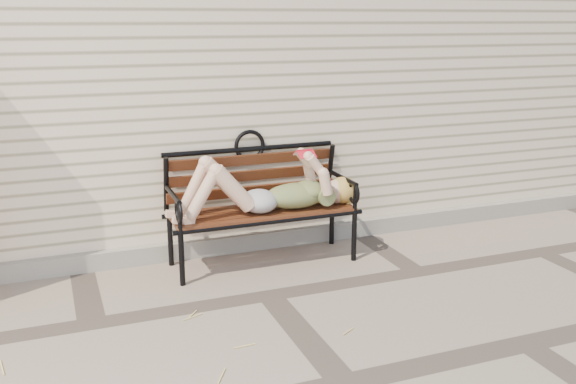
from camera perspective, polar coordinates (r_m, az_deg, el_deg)
name	(u,v)px	position (r m, az deg, el deg)	size (l,w,h in m)	color
ground	(270,295)	(4.75, -1.63, -9.17)	(80.00, 80.00, 0.00)	gray
house_wall	(177,62)	(7.24, -9.82, 11.35)	(8.00, 4.00, 3.00)	beige
foundation_strip	(232,244)	(5.58, -4.97, -4.60)	(8.00, 0.10, 0.15)	gray
garden_bench	(259,190)	(5.26, -2.63, 0.16)	(1.64, 0.65, 1.06)	black
reading_woman	(265,190)	(5.13, -2.03, 0.20)	(1.55, 0.35, 0.49)	#0A404C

